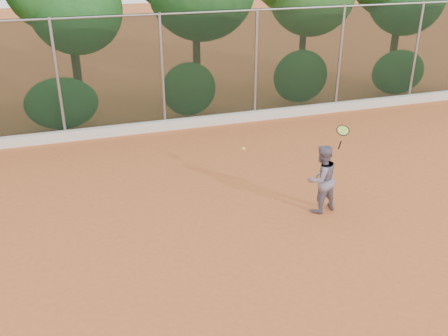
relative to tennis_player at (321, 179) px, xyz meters
name	(u,v)px	position (x,y,z in m)	size (l,w,h in m)	color
ground	(240,247)	(-2.13, -0.84, -0.76)	(80.00, 80.00, 0.00)	#C2602E
concrete_curb	(166,125)	(-2.13, 5.98, -0.61)	(24.00, 0.20, 0.30)	silver
tennis_player	(321,179)	(0.00, 0.00, 0.00)	(0.74, 0.58, 1.53)	slate
chainlink_fence	(162,69)	(-2.13, 6.16, 1.10)	(24.09, 0.09, 3.50)	black
tennis_racket	(343,132)	(0.36, -0.06, 1.04)	(0.34, 0.32, 0.56)	black
tennis_ball_in_flight	(244,149)	(-1.73, 0.12, 0.87)	(0.07, 0.07, 0.07)	yellow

